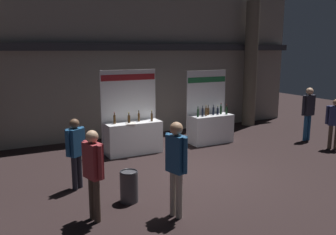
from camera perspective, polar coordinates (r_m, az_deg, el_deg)
The scene contains 10 objects.
ground_plane at distance 9.24m, azimuth 4.65°, elevation -8.91°, with size 29.23×29.23×0.00m, color black.
hall_colonnade at distance 12.85m, azimuth -6.32°, elevation 9.76°, with size 14.61×1.03×5.84m.
exhibitor_booth_0 at distance 10.81m, azimuth -5.69°, elevation -2.58°, with size 1.79×0.75×2.53m.
exhibitor_booth_1 at distance 12.05m, azimuth 6.87°, elevation -1.26°, with size 1.54×0.66×2.44m.
trash_bin at distance 7.51m, azimuth -6.32°, elevation -11.00°, with size 0.38×0.38×0.67m.
visitor_2 at distance 6.59m, azimuth -12.00°, elevation -7.93°, with size 0.31×0.55×1.72m.
visitor_4 at distance 6.57m, azimuth 1.34°, elevation -7.05°, with size 0.30×0.54×1.84m.
visitor_6 at distance 12.28m, azimuth 25.37°, elevation -0.37°, with size 0.44×0.42×1.61m.
visitor_7 at distance 8.19m, azimuth -14.70°, elevation -4.72°, with size 0.47×0.41×1.63m.
visitor_8 at distance 13.07m, azimuth 21.75°, elevation 1.30°, with size 0.59×0.25×1.85m.
Camera 1 is at (-4.64, -7.34, 3.13)m, focal length 37.70 mm.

